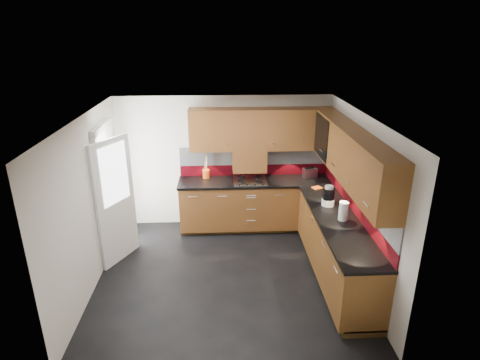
{
  "coord_description": "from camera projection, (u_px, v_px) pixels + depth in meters",
  "views": [
    {
      "loc": [
        -0.07,
        -5.13,
        3.5
      ],
      "look_at": [
        0.23,
        0.65,
        1.28
      ],
      "focal_mm": 30.0,
      "sensor_mm": 36.0,
      "label": 1
    }
  ],
  "objects": [
    {
      "name": "gas_hob",
      "position": [
        250.0,
        180.0,
        7.09
      ],
      "size": [
        0.58,
        0.51,
        0.05
      ],
      "color": "silver",
      "rests_on": "countertop"
    },
    {
      "name": "orange_cloth",
      "position": [
        317.0,
        188.0,
        6.78
      ],
      "size": [
        0.19,
        0.18,
        0.02
      ],
      "primitive_type": "cube",
      "rotation": [
        0.0,
        0.0,
        0.44
      ],
      "color": "#EF5A1A",
      "rests_on": "countertop"
    },
    {
      "name": "backsplash",
      "position": [
        303.0,
        177.0,
        6.53
      ],
      "size": [
        2.7,
        3.2,
        0.54
      ],
      "color": "maroon",
      "rests_on": "countertop"
    },
    {
      "name": "room",
      "position": [
        226.0,
        182.0,
        5.5
      ],
      "size": [
        4.0,
        3.8,
        2.64
      ],
      "color": "black"
    },
    {
      "name": "food_processor",
      "position": [
        328.0,
        196.0,
        6.09
      ],
      "size": [
        0.19,
        0.19,
        0.32
      ],
      "color": "white",
      "rests_on": "countertop"
    },
    {
      "name": "glass_cabinet",
      "position": [
        330.0,
        135.0,
        6.45
      ],
      "size": [
        0.32,
        0.8,
        0.66
      ],
      "color": "black",
      "rests_on": "room"
    },
    {
      "name": "extractor_hood",
      "position": [
        249.0,
        160.0,
        7.13
      ],
      "size": [
        0.6,
        0.33,
        0.4
      ],
      "primitive_type": "cube",
      "color": "brown",
      "rests_on": "room"
    },
    {
      "name": "base_cabinets",
      "position": [
        290.0,
        225.0,
        6.6
      ],
      "size": [
        2.7,
        3.2,
        0.95
      ],
      "color": "brown",
      "rests_on": "room"
    },
    {
      "name": "upper_cabinets",
      "position": [
        304.0,
        142.0,
        6.17
      ],
      "size": [
        2.5,
        3.2,
        0.72
      ],
      "color": "brown",
      "rests_on": "room"
    },
    {
      "name": "paper_towel",
      "position": [
        343.0,
        211.0,
        5.63
      ],
      "size": [
        0.15,
        0.15,
        0.27
      ],
      "primitive_type": "cylinder",
      "rotation": [
        0.0,
        0.0,
        0.21
      ],
      "color": "white",
      "rests_on": "countertop"
    },
    {
      "name": "toaster",
      "position": [
        310.0,
        173.0,
        7.25
      ],
      "size": [
        0.27,
        0.2,
        0.18
      ],
      "color": "silver",
      "rests_on": "countertop"
    },
    {
      "name": "back_door",
      "position": [
        112.0,
        195.0,
        6.28
      ],
      "size": [
        0.42,
        1.19,
        2.04
      ],
      "color": "white",
      "rests_on": "room"
    },
    {
      "name": "countertop",
      "position": [
        291.0,
        199.0,
        6.42
      ],
      "size": [
        2.72,
        3.22,
        0.04
      ],
      "color": "black",
      "rests_on": "base_cabinets"
    },
    {
      "name": "utensil_pot",
      "position": [
        206.0,
        173.0,
        7.22
      ],
      "size": [
        0.13,
        0.13,
        0.45
      ],
      "color": "#E35715",
      "rests_on": "countertop"
    }
  ]
}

